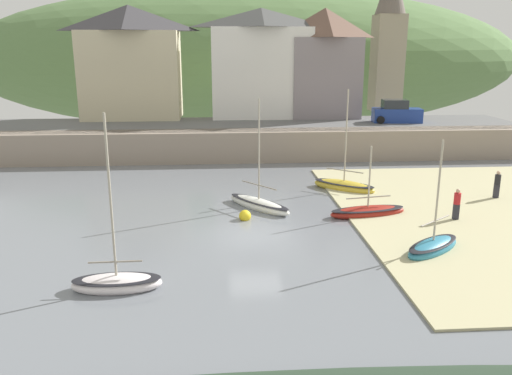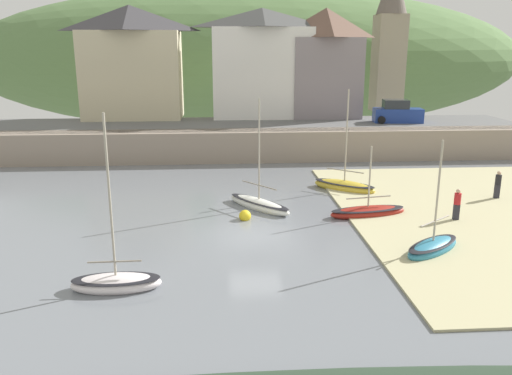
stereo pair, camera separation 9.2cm
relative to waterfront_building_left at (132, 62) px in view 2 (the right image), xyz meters
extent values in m
cube|color=slate|center=(9.44, -25.20, -7.45)|extent=(48.00, 40.00, 0.06)
cube|color=gray|center=(9.44, -8.20, -6.22)|extent=(48.00, 2.40, 2.40)
cube|color=#606060|center=(9.44, -4.50, -5.07)|extent=(48.00, 9.00, 0.10)
ellipsoid|color=#5A7C47|center=(11.97, 30.00, -0.41)|extent=(80.00, 44.00, 20.04)
cube|color=beige|center=(0.00, 0.00, -1.18)|extent=(8.63, 5.00, 7.70)
pyramid|color=#3E3C40|center=(0.00, 0.00, 3.77)|extent=(8.93, 5.30, 2.19)
cube|color=white|center=(11.73, 0.00, -1.02)|extent=(8.97, 4.62, 8.02)
pyramid|color=#4C4D4C|center=(11.73, 0.00, 3.83)|extent=(9.27, 4.92, 1.68)
cube|color=gray|center=(17.54, 0.00, -1.45)|extent=(6.21, 4.99, 7.14)
pyramid|color=brown|center=(17.54, 0.00, 3.41)|extent=(6.51, 5.29, 2.58)
cube|color=gray|center=(24.77, 4.00, -0.31)|extent=(2.80, 2.80, 9.43)
ellipsoid|color=white|center=(3.93, -30.40, -7.23)|extent=(3.34, 1.37, 0.71)
ellipsoid|color=black|center=(3.93, -30.40, -7.03)|extent=(3.28, 1.34, 0.12)
cylinder|color=#B2A893|center=(3.93, -30.40, -3.89)|extent=(0.09, 0.09, 5.96)
cylinder|color=gray|center=(3.93, -30.40, -6.34)|extent=(1.95, 0.11, 0.07)
ellipsoid|color=maroon|center=(15.60, -22.57, -7.24)|extent=(4.35, 1.92, 0.67)
ellipsoid|color=black|center=(15.60, -22.57, -7.06)|extent=(4.27, 1.88, 0.12)
cylinder|color=#B2A893|center=(15.60, -22.57, -5.29)|extent=(0.09, 0.09, 3.23)
cylinder|color=gray|center=(15.60, -22.57, -6.40)|extent=(2.48, 0.49, 0.07)
ellipsoid|color=white|center=(9.93, -20.88, -7.23)|extent=(3.71, 4.18, 0.70)
ellipsoid|color=black|center=(9.93, -20.88, -7.04)|extent=(3.64, 4.10, 0.12)
cylinder|color=#B2A893|center=(9.93, -20.88, -4.12)|extent=(0.09, 0.09, 5.52)
cylinder|color=gray|center=(9.93, -20.88, -6.09)|extent=(1.77, 2.12, 0.07)
ellipsoid|color=teal|center=(17.00, -27.80, -7.22)|extent=(3.43, 2.99, 0.74)
ellipsoid|color=black|center=(17.00, -27.80, -7.02)|extent=(3.36, 2.93, 0.12)
cylinder|color=#B2A893|center=(17.00, -27.80, -4.65)|extent=(0.09, 0.09, 4.40)
cylinder|color=gray|center=(17.00, -27.80, -5.97)|extent=(1.81, 1.40, 0.07)
ellipsoid|color=gold|center=(15.55, -17.41, -7.21)|extent=(4.04, 3.63, 0.78)
ellipsoid|color=black|center=(15.55, -17.41, -6.99)|extent=(3.96, 3.56, 0.12)
cylinder|color=#B2A893|center=(15.55, -17.41, -3.99)|extent=(0.09, 0.09, 5.64)
cylinder|color=gray|center=(15.55, -17.41, -6.17)|extent=(1.99, 1.62, 0.07)
cube|color=navy|center=(23.17, -4.50, -4.42)|extent=(4.27, 2.15, 1.20)
cube|color=#282D33|center=(22.92, -4.50, -3.47)|extent=(2.26, 1.73, 0.80)
cylinder|color=black|center=(24.82, -3.70, -4.70)|extent=(0.64, 0.22, 0.64)
cylinder|color=black|center=(24.82, -5.30, -4.70)|extent=(0.64, 0.22, 0.64)
cylinder|color=black|center=(21.52, -3.70, -4.70)|extent=(0.64, 0.22, 0.64)
cylinder|color=black|center=(21.52, -5.30, -4.70)|extent=(0.64, 0.22, 0.64)
cube|color=#282833|center=(23.99, -20.11, -6.91)|extent=(0.28, 0.20, 0.82)
cylinder|color=black|center=(23.99, -20.11, -6.21)|extent=(0.34, 0.34, 0.58)
sphere|color=#D1A889|center=(23.99, -20.11, -5.81)|extent=(0.22, 0.22, 0.22)
cube|color=#282833|center=(19.86, -23.77, -6.91)|extent=(0.28, 0.20, 0.82)
cylinder|color=red|center=(19.86, -23.77, -6.21)|extent=(0.34, 0.34, 0.58)
sphere|color=#D1A889|center=(19.86, -23.77, -5.81)|extent=(0.22, 0.22, 0.22)
sphere|color=yellow|center=(9.06, -22.75, -7.23)|extent=(0.63, 0.63, 0.63)
camera|label=1|loc=(7.82, -48.15, 1.20)|focal=36.14mm
camera|label=2|loc=(7.91, -48.16, 1.20)|focal=36.14mm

